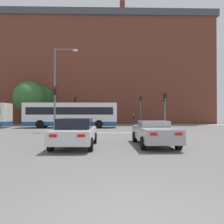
{
  "coord_description": "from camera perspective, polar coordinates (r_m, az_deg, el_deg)",
  "views": [
    {
      "loc": [
        -0.31,
        -3.34,
        1.71
      ],
      "look_at": [
        0.31,
        22.94,
        1.97
      ],
      "focal_mm": 35.0,
      "sensor_mm": 36.0,
      "label": 1
    }
  ],
  "objects": [
    {
      "name": "stop_line_strip",
      "position": [
        19.94,
        -0.47,
        -5.46
      ],
      "size": [
        8.08,
        0.3,
        0.01
      ],
      "primitive_type": "cube",
      "color": "silver",
      "rests_on": "ground_plane"
    },
    {
      "name": "far_pavement",
      "position": [
        34.51,
        -0.84,
        -3.39
      ],
      "size": [
        68.98,
        2.5,
        0.01
      ],
      "primitive_type": "cube",
      "color": "#A09B91",
      "rests_on": "ground_plane"
    },
    {
      "name": "brick_civic_building",
      "position": [
        43.9,
        -4.61,
        10.34
      ],
      "size": [
        43.81,
        12.18,
        22.71
      ],
      "color": "brown",
      "rests_on": "ground_plane"
    },
    {
      "name": "car_saloon_left",
      "position": [
        11.56,
        -9.57,
        -5.28
      ],
      "size": [
        2.09,
        4.42,
        1.48
      ],
      "rotation": [
        0.0,
        0.0,
        -0.01
      ],
      "color": "silver",
      "rests_on": "ground_plane"
    },
    {
      "name": "car_roadster_right",
      "position": [
        12.16,
        10.89,
        -5.31
      ],
      "size": [
        1.95,
        4.75,
        1.34
      ],
      "rotation": [
        0.0,
        0.0,
        0.01
      ],
      "color": "#9E9EA3",
      "rests_on": "ground_plane"
    },
    {
      "name": "bus_crossing_lead",
      "position": [
        27.99,
        -10.62,
        -0.64
      ],
      "size": [
        11.46,
        2.73,
        3.1
      ],
      "rotation": [
        0.0,
        0.0,
        1.57
      ],
      "color": "silver",
      "rests_on": "ground_plane"
    },
    {
      "name": "traffic_light_far_left",
      "position": [
        33.85,
        -9.63,
        1.53
      ],
      "size": [
        0.26,
        0.31,
        4.39
      ],
      "color": "slate",
      "rests_on": "ground_plane"
    },
    {
      "name": "traffic_light_near_right",
      "position": [
        21.69,
        13.69,
        1.73
      ],
      "size": [
        0.26,
        0.31,
        3.79
      ],
      "color": "slate",
      "rests_on": "ground_plane"
    },
    {
      "name": "traffic_light_near_left",
      "position": [
        20.91,
        -14.7,
        2.66
      ],
      "size": [
        0.26,
        0.31,
        4.29
      ],
      "color": "slate",
      "rests_on": "ground_plane"
    },
    {
      "name": "traffic_light_far_right",
      "position": [
        33.99,
        7.48,
        1.67
      ],
      "size": [
        0.26,
        0.31,
        4.54
      ],
      "color": "slate",
      "rests_on": "ground_plane"
    },
    {
      "name": "street_lamp_junction",
      "position": [
        22.84,
        -13.82,
        7.92
      ],
      "size": [
        2.4,
        0.36,
        8.4
      ],
      "color": "slate",
      "rests_on": "ground_plane"
    },
    {
      "name": "pedestrian_waiting",
      "position": [
        34.77,
        5.69,
        -1.68
      ],
      "size": [
        0.35,
        0.45,
        1.74
      ],
      "rotation": [
        0.0,
        0.0,
        1.21
      ],
      "color": "brown",
      "rests_on": "ground_plane"
    },
    {
      "name": "pedestrian_walking_east",
      "position": [
        35.07,
        -11.26,
        -1.55
      ],
      "size": [
        0.28,
        0.43,
        1.84
      ],
      "rotation": [
        0.0,
        0.0,
        4.88
      ],
      "color": "#333851",
      "rests_on": "ground_plane"
    },
    {
      "name": "pedestrian_walking_west",
      "position": [
        33.88,
        -2.96,
        -1.77
      ],
      "size": [
        0.43,
        0.45,
        1.7
      ],
      "rotation": [
        0.0,
        0.0,
        2.28
      ],
      "color": "brown",
      "rests_on": "ground_plane"
    },
    {
      "name": "tree_by_building",
      "position": [
        39.12,
        -17.83,
        3.37
      ],
      "size": [
        4.12,
        4.12,
        6.55
      ],
      "color": "#4C3823",
      "rests_on": "ground_plane"
    },
    {
      "name": "tree_kerbside",
      "position": [
        36.58,
        -20.85,
        3.65
      ],
      "size": [
        4.72,
        4.72,
        6.85
      ],
      "color": "#4C3823",
      "rests_on": "ground_plane"
    }
  ]
}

